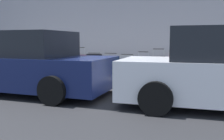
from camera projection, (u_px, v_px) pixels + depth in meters
ground_plane at (94, 83)px, 8.08m from camera, size 40.00×40.00×0.00m
sidewalk_curb at (117, 72)px, 10.42m from camera, size 18.00×5.00×0.14m
suitcase_black_1 at (209, 71)px, 7.40m from camera, size 0.38×0.23×0.99m
suitcase_maroon_2 at (192, 70)px, 7.65m from camera, size 0.42×0.19×1.03m
suitcase_red_3 at (174, 69)px, 7.73m from camera, size 0.44×0.20×0.93m
suitcase_olive_4 at (158, 68)px, 7.95m from camera, size 0.42×0.26×0.99m
suitcase_teal_5 at (143, 69)px, 8.14m from camera, size 0.39×0.22×0.89m
suitcase_silver_6 at (127, 67)px, 8.24m from camera, size 0.48×0.24×0.80m
suitcase_navy_7 at (111, 68)px, 8.46m from camera, size 0.51×0.24×0.83m
suitcase_black_8 at (94, 65)px, 8.62m from camera, size 0.51×0.29×0.83m
suitcase_maroon_9 at (80, 65)px, 8.82m from camera, size 0.43×0.23×1.02m
suitcase_red_10 at (67, 66)px, 8.95m from camera, size 0.36×0.26×0.87m
fire_hydrant at (46, 63)px, 9.26m from camera, size 0.39×0.21×0.81m
bollard_post at (32, 65)px, 9.29m from camera, size 0.17×0.17×0.66m
parked_car_navy_1 at (23, 64)px, 6.61m from camera, size 4.76×2.11×1.61m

